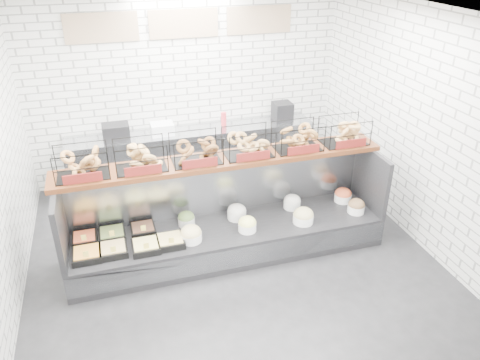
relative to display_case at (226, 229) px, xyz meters
name	(u,v)px	position (x,y,z in m)	size (l,w,h in m)	color
ground	(235,265)	(0.01, -0.34, -0.33)	(5.50, 5.50, 0.00)	black
room_shell	(220,93)	(0.01, 0.26, 1.73)	(5.02, 5.51, 3.01)	silver
display_case	(226,229)	(0.00, 0.00, 0.00)	(4.00, 0.90, 1.20)	black
bagel_shelf	(223,148)	(0.02, 0.18, 1.06)	(4.10, 0.50, 0.40)	#3C1B0D
prep_counter	(194,154)	(0.01, 2.09, 0.14)	(4.00, 0.60, 1.20)	#93969B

